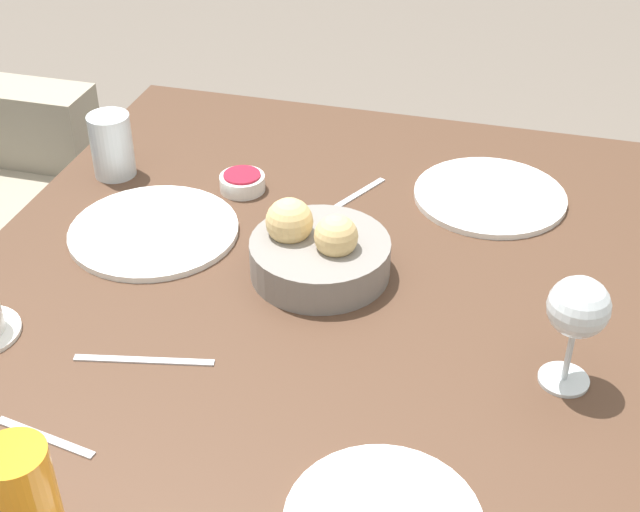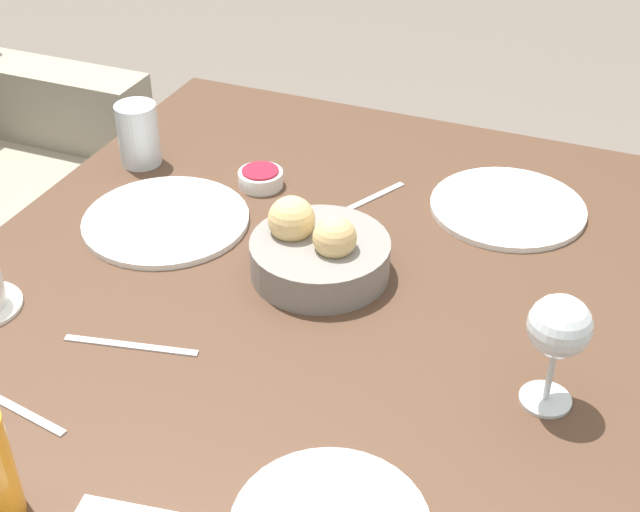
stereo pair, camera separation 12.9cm
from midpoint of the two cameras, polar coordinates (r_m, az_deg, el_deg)
The scene contains 11 objects.
dining_table at distance 1.32m, azimuth -4.32°, elevation -6.19°, with size 1.25×1.00×0.75m.
bread_basket at distance 1.29m, azimuth -3.01°, elevation 0.19°, with size 0.20×0.20×0.11m.
plate_near_right at distance 1.50m, azimuth 8.41°, elevation 3.75°, with size 0.25×0.25×0.01m.
plate_far_center at distance 1.43m, azimuth -13.16°, elevation 1.49°, with size 0.26×0.26×0.01m.
juice_glass at distance 0.98m, azimuth -22.17°, elevation -14.46°, with size 0.07×0.07×0.14m.
water_tumbler at distance 1.58m, azimuth -15.49°, elevation 6.77°, with size 0.07×0.07×0.11m.
wine_glass at distance 1.08m, azimuth 12.94°, elevation -3.57°, with size 0.08×0.08×0.16m.
jam_bowl_berry at distance 1.51m, azimuth -7.44°, elevation 4.63°, with size 0.08×0.08×0.03m.
fork_silver at distance 1.19m, azimuth -14.30°, elevation -6.61°, with size 0.05×0.18×0.00m.
knife_silver at distance 1.48m, azimuth -0.66°, elevation 3.54°, with size 0.17×0.09×0.00m.
spoon_coffee at distance 1.12m, azimuth -20.44°, elevation -10.97°, with size 0.03×0.14×0.00m.
Camera 1 is at (-0.95, -0.30, 1.51)m, focal length 50.00 mm.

